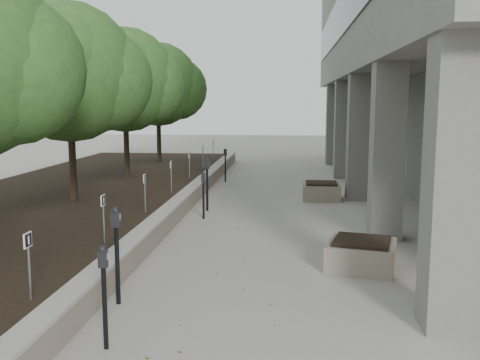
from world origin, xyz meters
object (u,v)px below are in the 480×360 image
at_px(parking_meter_4, 207,184).
at_px(planter_front, 361,254).
at_px(crabapple_tree_5, 158,102).
at_px(crabapple_tree_3, 70,102).
at_px(parking_meter_1, 117,256).
at_px(parking_meter_5, 225,165).
at_px(crabapple_tree_4, 125,102).
at_px(planter_back, 321,191).
at_px(parking_meter_3, 203,196).
at_px(parking_meter_2, 104,298).

height_order(parking_meter_4, planter_front, parking_meter_4).
bearing_deg(crabapple_tree_5, crabapple_tree_3, -90.00).
distance_m(crabapple_tree_5, parking_meter_1, 17.04).
bearing_deg(parking_meter_5, crabapple_tree_4, -136.93).
bearing_deg(crabapple_tree_4, planter_back, -16.19).
distance_m(crabapple_tree_3, parking_meter_3, 4.49).
height_order(crabapple_tree_3, planter_front, crabapple_tree_3).
height_order(crabapple_tree_3, parking_meter_3, crabapple_tree_3).
bearing_deg(planter_back, planter_front, -87.47).
bearing_deg(crabapple_tree_4, parking_meter_2, -74.17).
xyz_separation_m(crabapple_tree_5, parking_meter_3, (3.72, -10.32, -2.48)).
distance_m(parking_meter_5, planter_back, 4.98).
distance_m(crabapple_tree_5, parking_meter_3, 11.25).
relative_size(crabapple_tree_5, parking_meter_3, 4.28).
bearing_deg(planter_back, parking_meter_5, 135.48).
bearing_deg(parking_meter_3, parking_meter_2, -93.21).
height_order(crabapple_tree_3, parking_meter_5, crabapple_tree_3).
distance_m(crabapple_tree_3, planter_front, 9.04).
distance_m(parking_meter_1, parking_meter_3, 6.22).
height_order(parking_meter_2, parking_meter_3, parking_meter_2).
distance_m(parking_meter_4, planter_front, 6.37).
xyz_separation_m(crabapple_tree_3, parking_meter_2, (3.70, -8.05, -2.44)).
distance_m(parking_meter_1, planter_front, 4.58).
xyz_separation_m(parking_meter_5, planter_back, (3.54, -3.48, -0.38)).
bearing_deg(parking_meter_3, planter_back, 41.46).
relative_size(crabapple_tree_3, parking_meter_1, 3.52).
height_order(parking_meter_5, planter_back, parking_meter_5).
bearing_deg(parking_meter_1, parking_meter_3, 81.99).
bearing_deg(parking_meter_1, parking_meter_5, 84.61).
bearing_deg(crabapple_tree_5, planter_front, -62.83).
height_order(parking_meter_1, planter_front, parking_meter_1).
xyz_separation_m(parking_meter_3, planter_back, (3.33, 3.27, -0.36)).
height_order(crabapple_tree_4, planter_front, crabapple_tree_4).
xyz_separation_m(crabapple_tree_4, parking_meter_5, (3.51, 1.43, -2.46)).
relative_size(crabapple_tree_5, planter_front, 4.49).
bearing_deg(crabapple_tree_4, crabapple_tree_3, -90.00).
bearing_deg(crabapple_tree_3, parking_meter_5, 61.37).
distance_m(parking_meter_1, parking_meter_4, 7.31).
relative_size(crabapple_tree_3, parking_meter_2, 4.01).
bearing_deg(parking_meter_2, crabapple_tree_3, 109.06).
bearing_deg(planter_back, crabapple_tree_3, -157.30).
distance_m(parking_meter_3, planter_back, 4.68).
relative_size(parking_meter_2, parking_meter_4, 0.88).
relative_size(crabapple_tree_4, planter_back, 4.57).
bearing_deg(crabapple_tree_4, parking_meter_4, -49.15).
xyz_separation_m(crabapple_tree_4, parking_meter_2, (3.70, -13.05, -2.44)).
xyz_separation_m(crabapple_tree_5, parking_meter_2, (3.70, -18.05, -2.44)).
bearing_deg(parking_meter_1, crabapple_tree_3, 112.52).
bearing_deg(crabapple_tree_5, crabapple_tree_4, -90.00).
xyz_separation_m(crabapple_tree_3, parking_meter_1, (3.37, -6.54, -2.35)).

